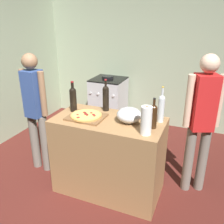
# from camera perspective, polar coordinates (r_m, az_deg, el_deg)

# --- Properties ---
(ground_plane) EXTENTS (4.38, 3.36, 0.02)m
(ground_plane) POSITION_cam_1_polar(r_m,az_deg,el_deg) (3.75, 1.04, -10.22)
(ground_plane) COLOR #511E19
(kitchen_wall_rear) EXTENTS (4.38, 0.10, 2.60)m
(kitchen_wall_rear) POSITION_cam_1_polar(r_m,az_deg,el_deg) (4.59, 7.88, 13.16)
(kitchen_wall_rear) COLOR #99A889
(kitchen_wall_rear) RESTS_ON ground_plane
(kitchen_wall_left) EXTENTS (0.10, 3.36, 2.60)m
(kitchen_wall_left) POSITION_cam_1_polar(r_m,az_deg,el_deg) (4.33, -23.95, 10.99)
(kitchen_wall_left) COLOR #99A889
(kitchen_wall_left) RESTS_ON ground_plane
(counter) EXTENTS (1.21, 0.62, 0.92)m
(counter) POSITION_cam_1_polar(r_m,az_deg,el_deg) (2.87, -0.77, -10.23)
(counter) COLOR #9E7247
(counter) RESTS_ON ground_plane
(cutting_board) EXTENTS (0.40, 0.32, 0.02)m
(cutting_board) POSITION_cam_1_polar(r_m,az_deg,el_deg) (2.70, -6.03, -1.17)
(cutting_board) COLOR brown
(cutting_board) RESTS_ON counter
(pizza) EXTENTS (0.34, 0.34, 0.03)m
(pizza) POSITION_cam_1_polar(r_m,az_deg,el_deg) (2.69, -6.05, -0.77)
(pizza) COLOR tan
(pizza) RESTS_ON cutting_board
(mixing_bowl) EXTENTS (0.26, 0.26, 0.16)m
(mixing_bowl) POSITION_cam_1_polar(r_m,az_deg,el_deg) (2.56, 4.02, -0.71)
(mixing_bowl) COLOR #B2B2B7
(mixing_bowl) RESTS_ON counter
(paper_towel_roll) EXTENTS (0.11, 0.11, 0.28)m
(paper_towel_roll) POSITION_cam_1_polar(r_m,az_deg,el_deg) (2.30, 8.01, -2.00)
(paper_towel_roll) COLOR white
(paper_towel_roll) RESTS_ON counter
(wine_bottle_clear) EXTENTS (0.07, 0.07, 0.32)m
(wine_bottle_clear) POSITION_cam_1_polar(r_m,az_deg,el_deg) (2.44, 9.66, -0.76)
(wine_bottle_clear) COLOR #331E0F
(wine_bottle_clear) RESTS_ON counter
(wine_bottle_dark) EXTENTS (0.08, 0.08, 0.36)m
(wine_bottle_dark) POSITION_cam_1_polar(r_m,az_deg,el_deg) (2.86, -9.08, 3.23)
(wine_bottle_dark) COLOR black
(wine_bottle_dark) RESTS_ON counter
(wine_bottle_green) EXTENTS (0.07, 0.07, 0.39)m
(wine_bottle_green) POSITION_cam_1_polar(r_m,az_deg,el_deg) (2.59, 11.46, 1.10)
(wine_bottle_green) COLOR silver
(wine_bottle_green) RESTS_ON counter
(wine_bottle_amber) EXTENTS (0.07, 0.07, 0.38)m
(wine_bottle_amber) POSITION_cam_1_polar(r_m,az_deg,el_deg) (2.84, -1.46, 3.51)
(wine_bottle_amber) COLOR black
(wine_bottle_amber) RESTS_ON counter
(stove) EXTENTS (0.59, 0.59, 0.93)m
(stove) POSITION_cam_1_polar(r_m,az_deg,el_deg) (4.61, -0.82, 2.47)
(stove) COLOR #B7B7BC
(stove) RESTS_ON ground_plane
(person_in_stripes) EXTENTS (0.37, 0.21, 1.57)m
(person_in_stripes) POSITION_cam_1_polar(r_m,az_deg,el_deg) (3.23, -17.49, 1.02)
(person_in_stripes) COLOR slate
(person_in_stripes) RESTS_ON ground_plane
(person_in_red) EXTENTS (0.37, 0.28, 1.63)m
(person_in_red) POSITION_cam_1_polar(r_m,az_deg,el_deg) (2.83, 20.25, -1.21)
(person_in_red) COLOR slate
(person_in_red) RESTS_ON ground_plane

